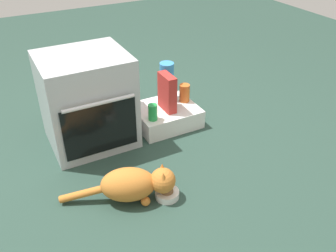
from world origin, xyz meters
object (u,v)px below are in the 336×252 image
at_px(cat, 135,184).
at_px(soda_can, 153,112).
at_px(cereal_box, 167,92).
at_px(oven, 87,101).
at_px(water_bottle, 167,81).
at_px(pantry_cabinet, 166,115).
at_px(sauce_jar, 184,93).
at_px(food_bowl, 167,193).

bearing_deg(cat, soda_can, 77.87).
xyz_separation_m(soda_can, cereal_box, (0.16, 0.09, 0.08)).
bearing_deg(oven, water_bottle, 6.94).
distance_m(oven, pantry_cabinet, 0.63).
bearing_deg(oven, soda_can, -21.00).
relative_size(cereal_box, sauce_jar, 2.00).
xyz_separation_m(pantry_cabinet, sauce_jar, (0.18, 0.02, 0.14)).
distance_m(cat, soda_can, 0.67).
height_order(pantry_cabinet, sauce_jar, sauce_jar).
distance_m(soda_can, sauce_jar, 0.37).
bearing_deg(soda_can, cat, -124.85).
relative_size(oven, sauce_jar, 4.65).
bearing_deg(sauce_jar, water_bottle, 134.36).
xyz_separation_m(food_bowl, cat, (-0.17, 0.07, 0.09)).
relative_size(food_bowl, water_bottle, 0.47).
height_order(food_bowl, cereal_box, cereal_box).
xyz_separation_m(oven, water_bottle, (0.65, 0.08, -0.03)).
bearing_deg(cereal_box, oven, 172.80).
distance_m(water_bottle, sauce_jar, 0.17).
xyz_separation_m(water_bottle, soda_can, (-0.24, -0.24, -0.09)).
relative_size(oven, water_bottle, 2.17).
distance_m(pantry_cabinet, food_bowl, 0.82).
relative_size(water_bottle, cereal_box, 1.07).
relative_size(cat, water_bottle, 2.12).
height_order(cat, water_bottle, water_bottle).
bearing_deg(water_bottle, pantry_cabinet, -121.24).
xyz_separation_m(pantry_cabinet, water_bottle, (0.08, 0.13, 0.22)).
bearing_deg(cat, cereal_box, 72.16).
relative_size(soda_can, cereal_box, 0.43).
bearing_deg(water_bottle, sauce_jar, -45.64).
relative_size(water_bottle, soda_can, 2.50).
relative_size(pantry_cabinet, soda_can, 3.91).
height_order(food_bowl, cat, cat).
bearing_deg(soda_can, water_bottle, 45.11).
height_order(food_bowl, soda_can, soda_can).
distance_m(food_bowl, sauce_jar, 0.95).
relative_size(food_bowl, cat, 0.22).
distance_m(pantry_cabinet, water_bottle, 0.27).
bearing_deg(sauce_jar, cat, -136.50).
height_order(oven, cereal_box, oven).
bearing_deg(oven, cereal_box, -7.20).
distance_m(pantry_cabinet, sauce_jar, 0.23).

